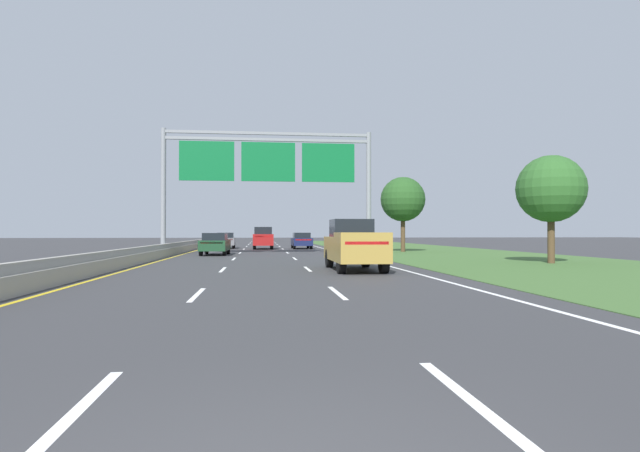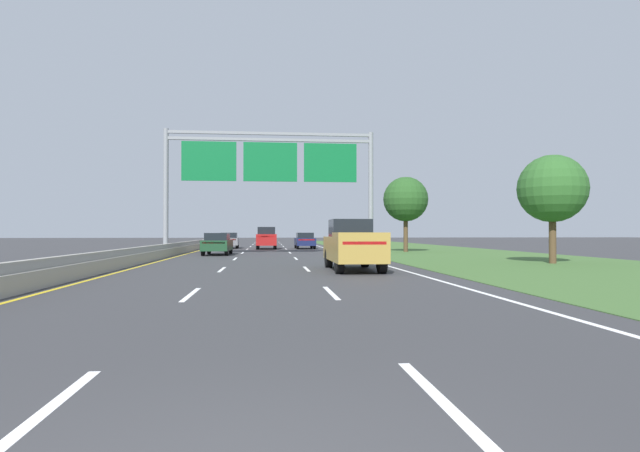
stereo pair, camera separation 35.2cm
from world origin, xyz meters
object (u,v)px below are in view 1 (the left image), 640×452
(car_navy_right_lane_sedan, at_px, (301,240))
(roadside_tree_near, at_px, (551,189))
(car_red_centre_lane_suv, at_px, (263,238))
(overhead_sign_gantry, at_px, (268,167))
(car_grey_left_lane_sedan, at_px, (226,240))
(roadside_tree_mid, at_px, (403,199))
(pickup_truck_gold, at_px, (354,245))
(car_darkgreen_left_lane_sedan, at_px, (215,243))

(car_navy_right_lane_sedan, height_order, roadside_tree_near, roadside_tree_near)
(car_navy_right_lane_sedan, relative_size, car_red_centre_lane_suv, 0.94)
(car_red_centre_lane_suv, height_order, roadside_tree_near, roadside_tree_near)
(overhead_sign_gantry, relative_size, car_grey_left_lane_sedan, 3.39)
(car_navy_right_lane_sedan, bearing_deg, roadside_tree_near, -156.81)
(overhead_sign_gantry, xyz_separation_m, roadside_tree_near, (14.46, -11.92, -2.48))
(car_navy_right_lane_sedan, height_order, roadside_tree_mid, roadside_tree_mid)
(pickup_truck_gold, bearing_deg, car_grey_left_lane_sedan, 14.04)
(overhead_sign_gantry, xyz_separation_m, car_red_centre_lane_suv, (-0.33, 12.72, -5.24))
(car_grey_left_lane_sedan, xyz_separation_m, car_red_centre_lane_suv, (3.73, -2.54, 0.28))
(overhead_sign_gantry, height_order, car_navy_right_lane_sedan, overhead_sign_gantry)
(car_darkgreen_left_lane_sedan, xyz_separation_m, car_grey_left_lane_sedan, (-0.29, 14.98, 0.00))
(car_grey_left_lane_sedan, relative_size, car_navy_right_lane_sedan, 1.01)
(roadside_tree_near, height_order, roadside_tree_mid, roadside_tree_mid)
(car_red_centre_lane_suv, height_order, roadside_tree_mid, roadside_tree_mid)
(roadside_tree_near, bearing_deg, pickup_truck_gold, -163.07)
(car_red_centre_lane_suv, distance_m, roadside_tree_near, 28.87)
(pickup_truck_gold, distance_m, car_grey_left_lane_sedan, 31.44)
(car_darkgreen_left_lane_sedan, distance_m, car_grey_left_lane_sedan, 14.98)
(pickup_truck_gold, bearing_deg, overhead_sign_gantry, 13.03)
(car_grey_left_lane_sedan, relative_size, car_red_centre_lane_suv, 0.95)
(pickup_truck_gold, relative_size, roadside_tree_near, 0.96)
(overhead_sign_gantry, xyz_separation_m, pickup_truck_gold, (3.49, -15.26, -5.27))
(pickup_truck_gold, xyz_separation_m, car_grey_left_lane_sedan, (-7.55, 30.52, -0.26))
(pickup_truck_gold, height_order, car_red_centre_lane_suv, pickup_truck_gold)
(car_red_centre_lane_suv, bearing_deg, car_darkgreen_left_lane_sedan, 164.50)
(car_darkgreen_left_lane_sedan, xyz_separation_m, roadside_tree_mid, (14.81, 3.79, 3.49))
(car_darkgreen_left_lane_sedan, height_order, car_red_centre_lane_suv, car_red_centre_lane_suv)
(roadside_tree_near, bearing_deg, overhead_sign_gantry, 140.50)
(pickup_truck_gold, xyz_separation_m, car_darkgreen_left_lane_sedan, (-7.25, 15.54, -0.26))
(car_darkgreen_left_lane_sedan, relative_size, car_red_centre_lane_suv, 0.95)
(pickup_truck_gold, bearing_deg, roadside_tree_near, -72.92)
(car_navy_right_lane_sedan, bearing_deg, pickup_truck_gold, 179.56)
(pickup_truck_gold, relative_size, car_red_centre_lane_suv, 1.15)
(car_grey_left_lane_sedan, xyz_separation_m, roadside_tree_near, (18.52, -27.18, 3.05))
(roadside_tree_near, xyz_separation_m, roadside_tree_mid, (-3.41, 16.00, 0.44))
(car_navy_right_lane_sedan, xyz_separation_m, roadside_tree_near, (11.05, -25.06, 3.05))
(car_grey_left_lane_sedan, relative_size, roadside_tree_mid, 0.72)
(car_red_centre_lane_suv, distance_m, roadside_tree_mid, 14.64)
(car_darkgreen_left_lane_sedan, height_order, car_navy_right_lane_sedan, same)
(car_darkgreen_left_lane_sedan, height_order, roadside_tree_mid, roadside_tree_mid)
(car_red_centre_lane_suv, relative_size, roadside_tree_mid, 0.76)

